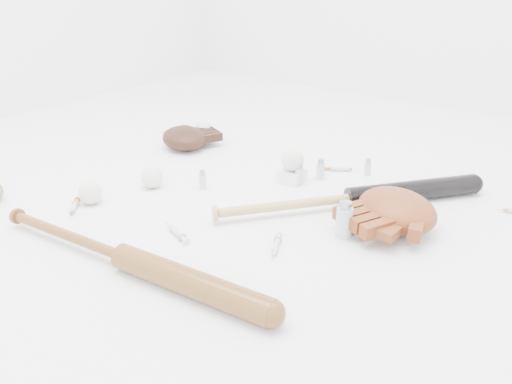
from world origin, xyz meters
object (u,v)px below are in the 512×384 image
Objects in this scene: bat_dark at (351,198)px; pedestal at (292,176)px; bat_wood at (123,257)px; glove_dark at (184,138)px.

bat_dark reaches higher than pedestal.
glove_dark is (-0.48, 0.71, 0.01)m from bat_wood.
bat_dark is at bearing 18.12° from glove_dark.
bat_wood reaches higher than pedestal.
pedestal is at bearing 80.62° from bat_wood.
pedestal is at bearing 21.62° from glove_dark.
bat_dark is 0.26m from pedestal.
glove_dark is (-0.78, 0.08, 0.01)m from bat_dark.
glove_dark reaches higher than bat_dark.
bat_dark is 11.76× the size of pedestal.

